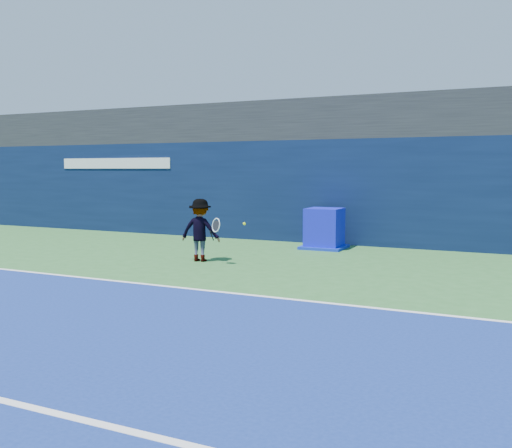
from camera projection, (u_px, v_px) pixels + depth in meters
name	position (u px, v px, depth m)	size (l,w,h in m)	color
ground	(52.00, 329.00, 7.69)	(80.00, 80.00, 0.00)	#2F672E
baseline	(175.00, 287.00, 10.38)	(24.00, 0.10, 0.01)	white
stadium_band	(325.00, 122.00, 17.69)	(36.00, 3.00, 1.20)	black
back_wall_assembly	(314.00, 191.00, 16.99)	(36.00, 1.03, 3.00)	#091635
equipment_cart	(324.00, 230.00, 15.52)	(1.16, 1.16, 1.10)	#0E11C7
tennis_player	(200.00, 230.00, 13.32)	(1.23, 0.71, 1.47)	silver
tennis_ball	(244.00, 224.00, 12.82)	(0.07, 0.07, 0.07)	#C6E219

